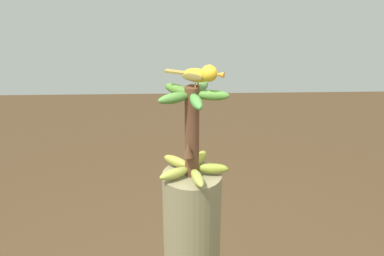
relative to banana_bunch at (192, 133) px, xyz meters
The scene contains 2 objects.
banana_bunch is the anchor object (origin of this frame).
perched_bird 0.23m from the banana_bunch, behind, with size 0.21×0.11×0.08m.
Camera 1 is at (0.04, 1.63, 2.14)m, focal length 45.70 mm.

